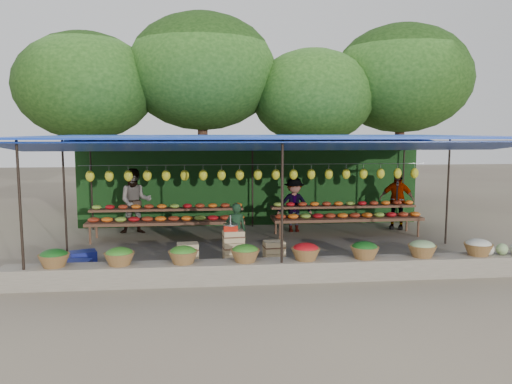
{
  "coord_description": "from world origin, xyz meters",
  "views": [
    {
      "loc": [
        -1.49,
        -12.22,
        2.93
      ],
      "look_at": [
        -0.18,
        0.2,
        1.4
      ],
      "focal_mm": 35.0,
      "sensor_mm": 36.0,
      "label": 1
    }
  ],
  "objects": [
    {
      "name": "produce_baskets",
      "position": [
        -0.1,
        -2.75,
        0.56
      ],
      "size": [
        8.98,
        0.58,
        0.34
      ],
      "color": "brown",
      "rests_on": "stone_curb"
    },
    {
      "name": "blue_crate_back",
      "position": [
        -4.13,
        -1.22,
        0.16
      ],
      "size": [
        0.64,
        0.55,
        0.32
      ],
      "primitive_type": "cube",
      "rotation": [
        0.0,
        0.0,
        0.36
      ],
      "color": "navy",
      "rests_on": "ground"
    },
    {
      "name": "customer_left",
      "position": [
        -3.44,
        2.18,
        0.94
      ],
      "size": [
        0.98,
        0.8,
        1.88
      ],
      "primitive_type": "imported",
      "rotation": [
        0.0,
        0.0,
        0.11
      ],
      "color": "slate",
      "rests_on": "ground"
    },
    {
      "name": "crate_counter",
      "position": [
        -0.88,
        -1.5,
        0.31
      ],
      "size": [
        2.38,
        0.38,
        0.77
      ],
      "color": "tan",
      "rests_on": "ground"
    },
    {
      "name": "customer_right",
      "position": [
        4.27,
        2.08,
        0.87
      ],
      "size": [
        1.11,
        0.83,
        1.75
      ],
      "primitive_type": "imported",
      "rotation": [
        0.0,
        0.0,
        -0.46
      ],
      "color": "slate",
      "rests_on": "ground"
    },
    {
      "name": "tree_row",
      "position": [
        0.5,
        6.09,
        4.7
      ],
      "size": [
        16.51,
        5.5,
        7.12
      ],
      "color": "#3A2115",
      "rests_on": "ground"
    },
    {
      "name": "stone_curb",
      "position": [
        0.0,
        -2.75,
        0.2
      ],
      "size": [
        10.6,
        0.55,
        0.4
      ],
      "primitive_type": "cube",
      "color": "#6B6255",
      "rests_on": "ground"
    },
    {
      "name": "vendor_seated",
      "position": [
        -0.75,
        -0.84,
        0.64
      ],
      "size": [
        0.47,
        0.31,
        1.28
      ],
      "primitive_type": "imported",
      "rotation": [
        0.0,
        0.0,
        3.14
      ],
      "color": "#18351E",
      "rests_on": "ground"
    },
    {
      "name": "weighing_scale",
      "position": [
        -0.92,
        -1.5,
        0.85
      ],
      "size": [
        0.32,
        0.32,
        0.34
      ],
      "color": "red",
      "rests_on": "crate_counter"
    },
    {
      "name": "stall_canopy",
      "position": [
        0.0,
        0.07,
        2.67
      ],
      "size": [
        10.8,
        6.6,
        2.82
      ],
      "color": "black",
      "rests_on": "ground"
    },
    {
      "name": "customer_mid",
      "position": [
        1.14,
        1.99,
        0.79
      ],
      "size": [
        1.04,
        0.61,
        1.59
      ],
      "primitive_type": "imported",
      "rotation": [
        0.0,
        0.0,
        -0.02
      ],
      "color": "slate",
      "rests_on": "ground"
    },
    {
      "name": "netting_backdrop",
      "position": [
        0.0,
        3.15,
        1.25
      ],
      "size": [
        10.6,
        0.06,
        2.5
      ],
      "primitive_type": "cube",
      "color": "#194117",
      "rests_on": "ground"
    },
    {
      "name": "ground",
      "position": [
        0.0,
        0.0,
        0.0
      ],
      "size": [
        60.0,
        60.0,
        0.0
      ],
      "primitive_type": "plane",
      "color": "#69594D",
      "rests_on": "ground"
    },
    {
      "name": "fruit_table_left",
      "position": [
        -2.49,
        1.35,
        0.61
      ],
      "size": [
        4.21,
        0.95,
        0.93
      ],
      "color": "#523321",
      "rests_on": "ground"
    },
    {
      "name": "fruit_table_right",
      "position": [
        2.51,
        1.35,
        0.61
      ],
      "size": [
        4.21,
        0.95,
        0.93
      ],
      "color": "#523321",
      "rests_on": "ground"
    },
    {
      "name": "blue_crate_front",
      "position": [
        -4.09,
        -1.92,
        0.15
      ],
      "size": [
        0.54,
        0.41,
        0.3
      ],
      "primitive_type": "cube",
      "rotation": [
        0.0,
        0.0,
        -0.09
      ],
      "color": "navy",
      "rests_on": "ground"
    }
  ]
}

